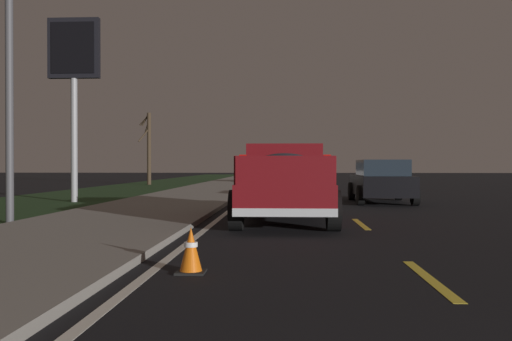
# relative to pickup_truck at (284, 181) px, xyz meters

# --- Properties ---
(ground) EXTENTS (144.00, 144.00, 0.00)m
(ground) POSITION_rel_pickup_truck_xyz_m (14.85, -1.75, -0.98)
(ground) COLOR black
(sidewalk_shoulder) EXTENTS (108.00, 4.00, 0.12)m
(sidewalk_shoulder) POSITION_rel_pickup_truck_xyz_m (14.85, 3.95, -0.92)
(sidewalk_shoulder) COLOR gray
(sidewalk_shoulder) RESTS_ON ground
(grass_verge) EXTENTS (108.00, 6.00, 0.01)m
(grass_verge) POSITION_rel_pickup_truck_xyz_m (14.85, 8.95, -0.98)
(grass_verge) COLOR #1E3819
(grass_verge) RESTS_ON ground
(lane_markings) EXTENTS (108.00, 3.54, 0.01)m
(lane_markings) POSITION_rel_pickup_truck_xyz_m (16.71, 0.80, -0.98)
(lane_markings) COLOR yellow
(lane_markings) RESTS_ON ground
(pickup_truck) EXTENTS (5.44, 2.31, 1.87)m
(pickup_truck) POSITION_rel_pickup_truck_xyz_m (0.00, 0.00, 0.00)
(pickup_truck) COLOR maroon
(pickup_truck) RESTS_ON ground
(sedan_silver) EXTENTS (4.44, 2.09, 1.54)m
(sedan_silver) POSITION_rel_pickup_truck_xyz_m (27.02, -0.21, -0.20)
(sedan_silver) COLOR #B2B5BA
(sedan_silver) RESTS_ON ground
(sedan_black) EXTENTS (4.42, 2.05, 1.54)m
(sedan_black) POSITION_rel_pickup_truck_xyz_m (7.05, -3.45, -0.20)
(sedan_black) COLOR black
(sedan_black) RESTS_ON ground
(gas_price_sign) EXTENTS (0.27, 1.90, 6.73)m
(gas_price_sign) POSITION_rel_pickup_truck_xyz_m (6.80, 7.73, 4.07)
(gas_price_sign) COLOR #99999E
(gas_price_sign) RESTS_ON ground
(bare_tree_far) EXTENTS (1.67, 0.92, 5.03)m
(bare_tree_far) POSITION_rel_pickup_truck_xyz_m (25.27, 9.56, 1.70)
(bare_tree_far) COLOR #423323
(bare_tree_far) RESTS_ON ground
(traffic_cone_near) EXTENTS (0.36, 0.36, 0.58)m
(traffic_cone_near) POSITION_rel_pickup_truck_xyz_m (-6.46, 1.13, -0.70)
(traffic_cone_near) COLOR black
(traffic_cone_near) RESTS_ON ground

